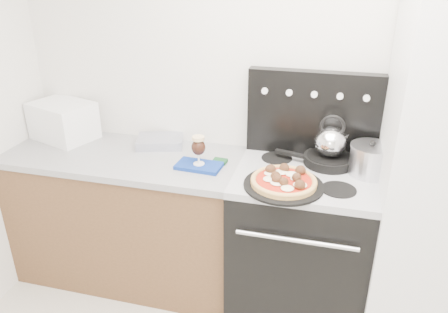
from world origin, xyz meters
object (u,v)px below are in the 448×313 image
(toaster_oven, at_px, (63,121))
(oven_mitt, at_px, (199,166))
(fridge, at_px, (446,186))
(stock_pot, at_px, (370,161))
(stove_body, at_px, (299,245))
(skillet, at_px, (329,160))
(pizza, at_px, (284,180))
(beer_glass, at_px, (199,150))
(base_cabinet, at_px, (130,219))
(pizza_pan, at_px, (283,185))
(tea_kettle, at_px, (331,139))

(toaster_oven, relative_size, oven_mitt, 1.49)
(fridge, relative_size, stock_pot, 8.68)
(stove_body, bearing_deg, skillet, 51.80)
(toaster_oven, xyz_separation_m, skillet, (1.71, -0.02, -0.08))
(pizza, bearing_deg, stove_body, 61.87)
(toaster_oven, height_order, beer_glass, toaster_oven)
(stock_pot, bearing_deg, oven_mitt, -172.77)
(stock_pot, bearing_deg, stove_body, -167.32)
(fridge, xyz_separation_m, toaster_oven, (-2.29, 0.19, 0.07))
(base_cabinet, bearing_deg, pizza_pan, -11.58)
(pizza_pan, bearing_deg, stock_pot, 30.81)
(base_cabinet, distance_m, stock_pot, 1.55)
(toaster_oven, distance_m, oven_mitt, 1.02)
(oven_mitt, relative_size, stock_pot, 1.18)
(beer_glass, distance_m, tea_kettle, 0.74)
(fridge, xyz_separation_m, pizza_pan, (-0.80, -0.16, -0.02))
(fridge, height_order, pizza, fridge)
(base_cabinet, xyz_separation_m, oven_mitt, (0.51, -0.07, 0.48))
(oven_mitt, height_order, tea_kettle, tea_kettle)
(pizza, relative_size, skillet, 1.19)
(pizza_pan, xyz_separation_m, stock_pot, (0.43, 0.26, 0.07))
(base_cabinet, height_order, skillet, skillet)
(toaster_oven, height_order, pizza_pan, toaster_oven)
(base_cabinet, distance_m, skillet, 1.33)
(fridge, bearing_deg, stock_pot, 164.77)
(toaster_oven, relative_size, skillet, 1.36)
(stove_body, relative_size, tea_kettle, 4.30)
(oven_mitt, relative_size, pizza_pan, 0.62)
(fridge, height_order, stock_pot, fridge)
(base_cabinet, xyz_separation_m, skillet, (1.22, 0.12, 0.52))
(tea_kettle, relative_size, stock_pot, 0.94)
(base_cabinet, bearing_deg, tea_kettle, 5.79)
(pizza, distance_m, stock_pot, 0.50)
(toaster_oven, bearing_deg, fridge, 14.01)
(base_cabinet, xyz_separation_m, stock_pot, (1.44, 0.05, 0.57))
(base_cabinet, bearing_deg, skillet, 5.79)
(skillet, relative_size, stock_pot, 1.30)
(pizza, bearing_deg, fridge, 11.12)
(pizza, xyz_separation_m, stock_pot, (0.43, 0.26, 0.04))
(fridge, relative_size, pizza, 5.61)
(base_cabinet, bearing_deg, toaster_oven, 164.08)
(base_cabinet, distance_m, stove_body, 1.11)
(beer_glass, height_order, tea_kettle, tea_kettle)
(oven_mitt, distance_m, beer_glass, 0.10)
(fridge, bearing_deg, pizza_pan, -168.88)
(beer_glass, bearing_deg, skillet, 15.02)
(stock_pot, bearing_deg, beer_glass, -172.77)
(toaster_oven, bearing_deg, beer_glass, 6.94)
(tea_kettle, bearing_deg, pizza, -119.06)
(fridge, relative_size, beer_glass, 10.94)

